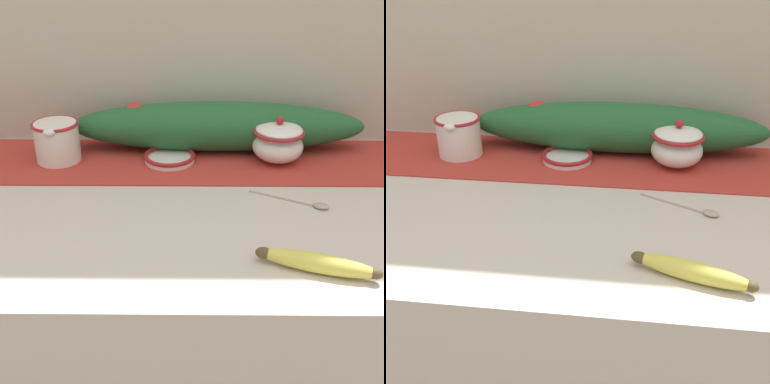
# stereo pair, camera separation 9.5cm
# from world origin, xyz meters

# --- Properties ---
(countertop) EXTENTS (1.57, 0.70, 0.90)m
(countertop) POSITION_xyz_m (0.00, 0.00, 0.45)
(countertop) COLOR beige
(countertop) RESTS_ON ground_plane
(back_wall) EXTENTS (2.37, 0.04, 2.40)m
(back_wall) POSITION_xyz_m (0.00, 0.37, 1.20)
(back_wall) COLOR #B7AD99
(back_wall) RESTS_ON ground_plane
(table_runner) EXTENTS (1.44, 0.28, 0.00)m
(table_runner) POSITION_xyz_m (0.00, 0.20, 0.90)
(table_runner) COLOR #B23328
(table_runner) RESTS_ON countertop
(cream_pitcher) EXTENTS (0.11, 0.13, 0.10)m
(cream_pitcher) POSITION_xyz_m (-0.40, 0.20, 0.96)
(cream_pitcher) COLOR white
(cream_pitcher) RESTS_ON countertop
(sugar_bowl) EXTENTS (0.13, 0.13, 0.12)m
(sugar_bowl) POSITION_xyz_m (0.15, 0.20, 0.95)
(sugar_bowl) COLOR white
(sugar_bowl) RESTS_ON countertop
(small_dish) EXTENTS (0.13, 0.13, 0.02)m
(small_dish) POSITION_xyz_m (-0.12, 0.20, 0.91)
(small_dish) COLOR white
(small_dish) RESTS_ON countertop
(banana) EXTENTS (0.20, 0.09, 0.03)m
(banana) POSITION_xyz_m (0.15, -0.24, 0.92)
(banana) COLOR #DBCC4C
(banana) RESTS_ON countertop
(spoon) EXTENTS (0.16, 0.09, 0.01)m
(spoon) POSITION_xyz_m (0.19, -0.02, 0.90)
(spoon) COLOR #A89E89
(spoon) RESTS_ON countertop
(poinsettia_garland) EXTENTS (0.76, 0.14, 0.13)m
(poinsettia_garland) POSITION_xyz_m (-0.00, 0.28, 0.97)
(poinsettia_garland) COLOR #235B2D
(poinsettia_garland) RESTS_ON countertop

